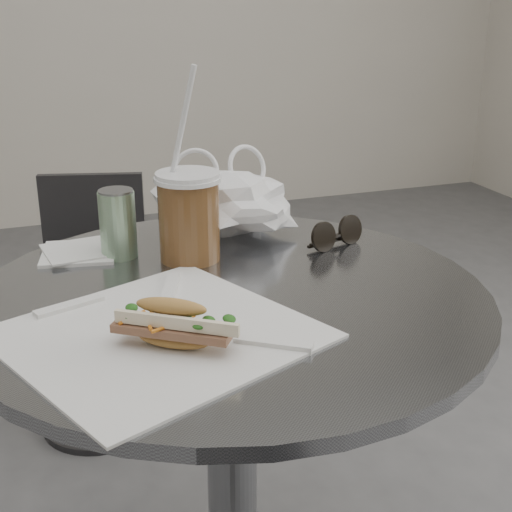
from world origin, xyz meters
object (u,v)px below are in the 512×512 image
object	(u,v)px
banh_mi	(173,324)
sunglasses	(336,235)
iced_coffee	(189,215)
cafe_table	(232,449)
chair_far	(94,319)
drink_can	(118,224)

from	to	relation	value
banh_mi	sunglasses	bearing A→B (deg)	72.80
banh_mi	iced_coffee	world-z (taller)	iced_coffee
cafe_table	iced_coffee	size ratio (longest dim) A/B	2.45
chair_far	banh_mi	world-z (taller)	banh_mi
chair_far	sunglasses	size ratio (longest dim) A/B	5.98
banh_mi	drink_can	distance (m)	0.35
sunglasses	drink_can	world-z (taller)	drink_can
cafe_table	chair_far	xyz separation A→B (m)	(-0.11, 0.90, -0.16)
sunglasses	drink_can	bearing A→B (deg)	149.06
chair_far	drink_can	xyz separation A→B (m)	(-0.02, -0.70, 0.49)
cafe_table	banh_mi	bearing A→B (deg)	-129.15
banh_mi	sunglasses	world-z (taller)	banh_mi
banh_mi	cafe_table	bearing A→B (deg)	85.90
cafe_table	iced_coffee	distance (m)	0.38
chair_far	iced_coffee	size ratio (longest dim) A/B	2.19
iced_coffee	drink_can	size ratio (longest dim) A/B	2.74
cafe_table	iced_coffee	xyz separation A→B (m)	(-0.02, 0.15, 0.35)
cafe_table	chair_far	distance (m)	0.92
iced_coffee	drink_can	bearing A→B (deg)	154.80
cafe_table	drink_can	world-z (taller)	drink_can
chair_far	drink_can	world-z (taller)	drink_can
drink_can	cafe_table	bearing A→B (deg)	-57.77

